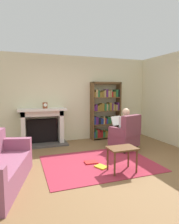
# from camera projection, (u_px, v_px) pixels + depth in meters

# --- Properties ---
(ground) EXTENTS (14.00, 14.00, 0.00)m
(ground) POSITION_uv_depth(u_px,v_px,m) (104.00, 168.00, 3.99)
(ground) COLOR brown
(back_wall) EXTENTS (5.60, 0.10, 2.70)m
(back_wall) POSITION_uv_depth(u_px,v_px,m) (73.00, 99.00, 6.23)
(back_wall) COLOR beige
(back_wall) RESTS_ON ground
(side_wall_right) EXTENTS (0.10, 5.20, 2.70)m
(side_wall_right) POSITION_uv_depth(u_px,v_px,m) (167.00, 99.00, 5.90)
(side_wall_right) COLOR beige
(side_wall_right) RESTS_ON ground
(area_rug) EXTENTS (2.40, 1.80, 0.01)m
(area_rug) POSITION_uv_depth(u_px,v_px,m) (99.00, 163.00, 4.27)
(area_rug) COLOR #9E283B
(area_rug) RESTS_ON ground
(fireplace) EXTENTS (1.41, 0.64, 1.09)m
(fireplace) POSITION_uv_depth(u_px,v_px,m) (42.00, 125.00, 5.75)
(fireplace) COLOR #4C4742
(fireplace) RESTS_ON ground
(mantel_clock) EXTENTS (0.14, 0.14, 0.17)m
(mantel_clock) POSITION_uv_depth(u_px,v_px,m) (45.00, 105.00, 5.62)
(mantel_clock) COLOR brown
(mantel_clock) RESTS_ON fireplace
(bookshelf) EXTENTS (1.00, 0.32, 1.89)m
(bookshelf) POSITION_uv_depth(u_px,v_px,m) (106.00, 111.00, 6.44)
(bookshelf) COLOR brown
(bookshelf) RESTS_ON ground
(armchair_reading) EXTENTS (0.82, 0.80, 0.97)m
(armchair_reading) POSITION_uv_depth(u_px,v_px,m) (126.00, 135.00, 5.18)
(armchair_reading) COLOR #331E14
(armchair_reading) RESTS_ON ground
(seated_reader) EXTENTS (0.49, 0.59, 1.14)m
(seated_reader) POSITION_uv_depth(u_px,v_px,m) (123.00, 127.00, 5.25)
(seated_reader) COLOR silver
(seated_reader) RESTS_ON ground
(side_table) EXTENTS (0.56, 0.39, 0.50)m
(side_table) POSITION_uv_depth(u_px,v_px,m) (122.00, 151.00, 3.79)
(side_table) COLOR brown
(side_table) RESTS_ON ground
(scattered_books) EXTENTS (0.40, 0.58, 0.03)m
(scattered_books) POSITION_uv_depth(u_px,v_px,m) (95.00, 164.00, 4.16)
(scattered_books) COLOR gold
(scattered_books) RESTS_ON area_rug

